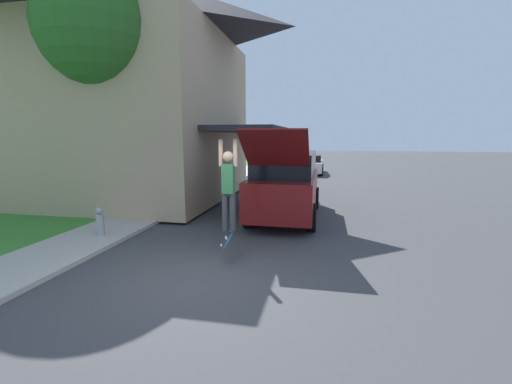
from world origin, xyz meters
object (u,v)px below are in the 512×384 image
(fire_hydrant, at_px, (100,222))
(car_down_street, at_px, (310,164))
(suv_parked, at_px, (286,183))
(skateboard, at_px, (228,239))
(lawn_tree_near, at_px, (96,29))
(skateboarder, at_px, (228,184))

(fire_hydrant, bearing_deg, car_down_street, 75.16)
(suv_parked, height_order, skateboard, suv_parked)
(lawn_tree_near, xyz_separation_m, skateboard, (4.79, -2.83, -5.30))
(suv_parked, distance_m, skateboard, 4.32)
(suv_parked, xyz_separation_m, skateboard, (-0.76, -4.20, -0.68))
(car_down_street, height_order, fire_hydrant, car_down_street)
(skateboarder, bearing_deg, lawn_tree_near, 151.29)
(car_down_street, bearing_deg, lawn_tree_near, -110.67)
(car_down_street, distance_m, skateboarder, 17.73)
(skateboarder, height_order, fire_hydrant, skateboarder)
(suv_parked, distance_m, skateboarder, 4.08)
(skateboarder, height_order, skateboard, skateboarder)
(lawn_tree_near, xyz_separation_m, skateboarder, (4.75, -2.60, -4.15))
(car_down_street, bearing_deg, suv_parked, -90.57)
(car_down_street, bearing_deg, skateboarder, -93.04)
(lawn_tree_near, distance_m, fire_hydrant, 5.79)
(suv_parked, bearing_deg, skateboard, -100.22)
(lawn_tree_near, distance_m, suv_parked, 7.35)
(lawn_tree_near, height_order, fire_hydrant, lawn_tree_near)
(car_down_street, distance_m, skateboard, 17.93)
(fire_hydrant, bearing_deg, skateboarder, -9.02)
(suv_parked, relative_size, fire_hydrant, 7.76)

